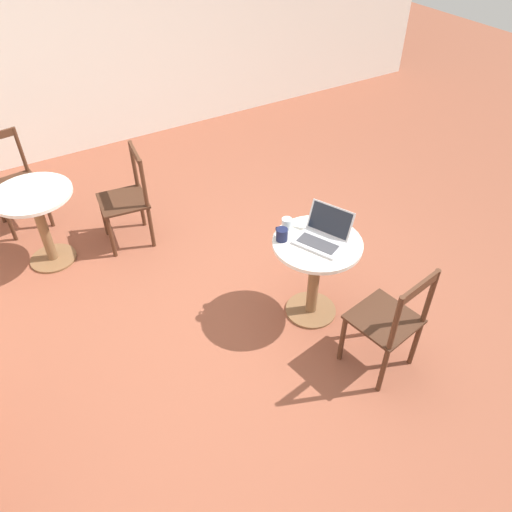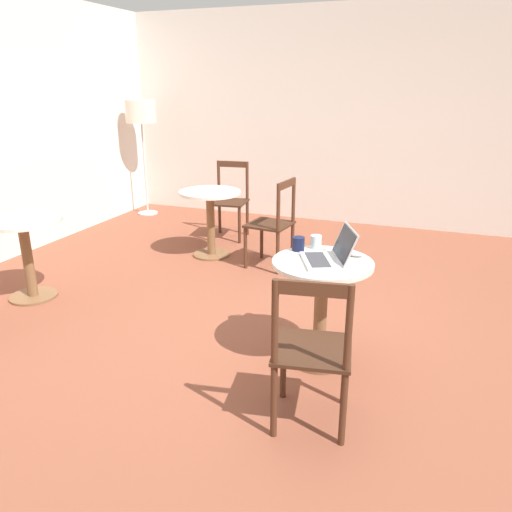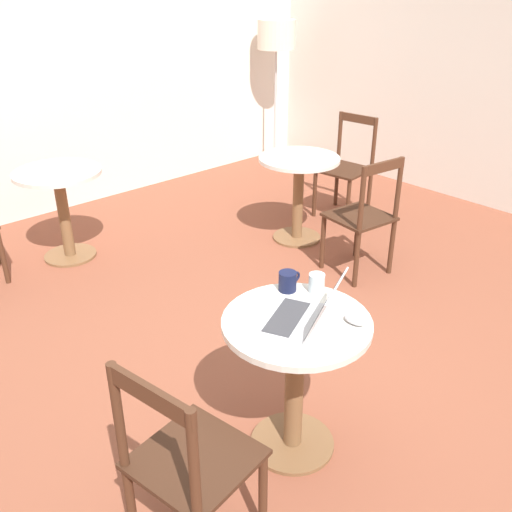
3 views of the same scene
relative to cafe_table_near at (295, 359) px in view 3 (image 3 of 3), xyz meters
The scene contains 13 objects.
ground_plane 0.74m from the cafe_table_near, 44.84° to the left, with size 16.00×16.00×0.00m, color brown.
wall_back 3.72m from the cafe_table_near, 83.99° to the left, with size 9.40×0.06×2.70m.
cafe_table_near is the anchor object (origin of this frame).
cafe_table_mid 2.35m from the cafe_table_near, 43.30° to the left, with size 0.65×0.65×0.71m.
cafe_table_far 2.60m from the cafe_table_near, 86.94° to the left, with size 0.65×0.65×0.71m.
chair_near_left 0.69m from the cafe_table_near, behind, with size 0.47×0.47×0.90m.
chair_mid_right 2.95m from the cafe_table_near, 34.96° to the left, with size 0.45×0.45×0.90m.
chair_mid_front 1.84m from the cafe_table_near, 28.37° to the left, with size 0.45×0.45×0.90m.
floor_lamp 4.53m from the cafe_table_near, 46.92° to the left, with size 0.40×0.40×1.56m.
laptop 0.25m from the cafe_table_near, 100.01° to the right, with size 0.43×0.41×0.22m.
mouse 0.33m from the cafe_table_near, 47.42° to the right, with size 0.06×0.10×0.03m.
mug 0.36m from the cafe_table_near, 53.31° to the left, with size 0.12×0.08×0.09m.
drinking_glass 0.36m from the cafe_table_near, 23.89° to the left, with size 0.07×0.07×0.09m.
Camera 3 is at (-1.89, -1.76, 2.05)m, focal length 40.00 mm.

